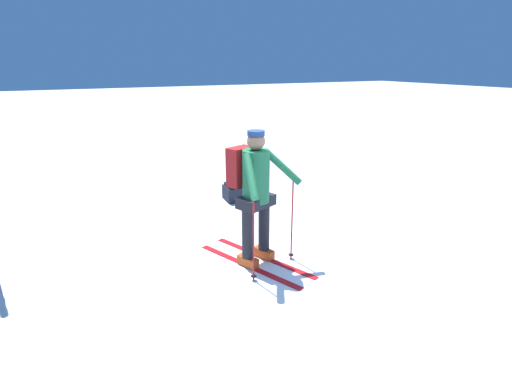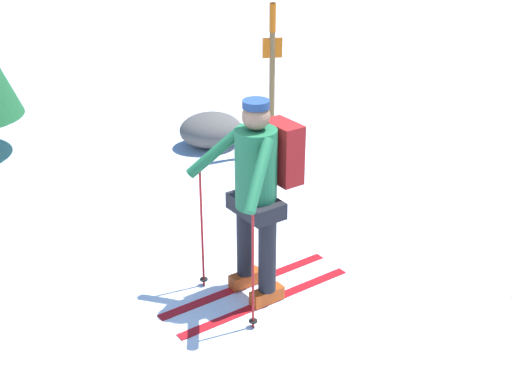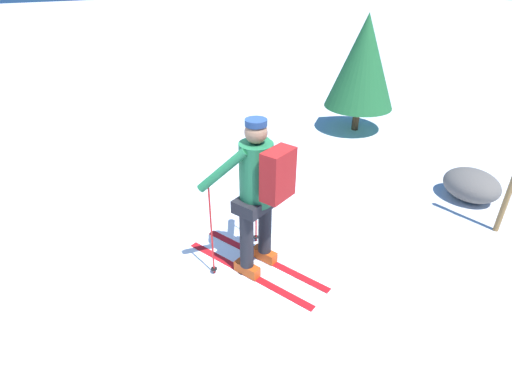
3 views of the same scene
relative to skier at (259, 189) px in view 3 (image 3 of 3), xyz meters
name	(u,v)px [view 3 (image 3 of 3)]	position (x,y,z in m)	size (l,w,h in m)	color
ground_plane	(212,250)	(0.57, 0.32, -1.04)	(80.00, 80.00, 0.00)	white
skier	(259,189)	(0.00, 0.00, 0.00)	(1.76, 1.09, 1.77)	red
rock_boulder	(471,185)	(-0.24, -3.48, -0.81)	(0.81, 0.69, 0.45)	#5B5651
pine_tree	(363,62)	(2.74, -3.99, 0.34)	(1.36, 1.36, 2.26)	#4C331E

